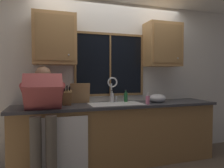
# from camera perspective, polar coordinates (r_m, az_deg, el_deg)

# --- Properties ---
(back_wall) EXTENTS (5.43, 0.12, 2.55)m
(back_wall) POSITION_cam_1_polar(r_m,az_deg,el_deg) (3.46, -0.12, 1.18)
(back_wall) COLOR silver
(back_wall) RESTS_ON floor
(window_glass) EXTENTS (1.10, 0.02, 0.95)m
(window_glass) POSITION_cam_1_polar(r_m,az_deg,el_deg) (3.39, -0.54, 5.38)
(window_glass) COLOR black
(window_frame_top) EXTENTS (1.17, 0.02, 0.04)m
(window_frame_top) POSITION_cam_1_polar(r_m,az_deg,el_deg) (3.44, -0.50, 13.62)
(window_frame_top) COLOR brown
(window_frame_bottom) EXTENTS (1.17, 0.02, 0.04)m
(window_frame_bottom) POSITION_cam_1_polar(r_m,az_deg,el_deg) (3.38, -0.49, -2.96)
(window_frame_bottom) COLOR brown
(window_frame_left) EXTENTS (0.03, 0.02, 0.95)m
(window_frame_left) POSITION_cam_1_polar(r_m,az_deg,el_deg) (3.25, -10.13, 5.47)
(window_frame_left) COLOR brown
(window_frame_right) EXTENTS (0.03, 0.02, 0.95)m
(window_frame_right) POSITION_cam_1_polar(r_m,az_deg,el_deg) (3.58, 8.24, 5.19)
(window_frame_right) COLOR brown
(window_mullion_center) EXTENTS (0.02, 0.02, 0.95)m
(window_mullion_center) POSITION_cam_1_polar(r_m,az_deg,el_deg) (3.37, -0.48, 5.39)
(window_mullion_center) COLOR brown
(lower_cabinet_run) EXTENTS (3.03, 0.58, 0.88)m
(lower_cabinet_run) POSITION_cam_1_polar(r_m,az_deg,el_deg) (3.26, 1.80, -13.80)
(lower_cabinet_run) COLOR olive
(lower_cabinet_run) RESTS_ON floor
(countertop) EXTENTS (3.09, 0.62, 0.04)m
(countertop) POSITION_cam_1_polar(r_m,az_deg,el_deg) (3.14, 1.93, -5.81)
(countertop) COLOR #38383D
(countertop) RESTS_ON lower_cabinet_run
(dishwasher_front) EXTENTS (0.60, 0.02, 0.74)m
(dishwasher_front) POSITION_cam_1_polar(r_m,az_deg,el_deg) (2.78, -13.01, -16.31)
(dishwasher_front) COLOR white
(upper_cabinet_left) EXTENTS (0.59, 0.36, 0.72)m
(upper_cabinet_left) POSITION_cam_1_polar(r_m,az_deg,el_deg) (3.11, -15.57, 11.77)
(upper_cabinet_left) COLOR #A87A47
(upper_cabinet_right) EXTENTS (0.59, 0.36, 0.72)m
(upper_cabinet_right) POSITION_cam_1_polar(r_m,az_deg,el_deg) (3.63, 13.81, 10.42)
(upper_cabinet_right) COLOR #A87A47
(sink) EXTENTS (0.80, 0.46, 0.21)m
(sink) POSITION_cam_1_polar(r_m,az_deg,el_deg) (3.15, 1.04, -7.23)
(sink) COLOR silver
(sink) RESTS_ON lower_cabinet_run
(faucet) EXTENTS (0.18, 0.09, 0.40)m
(faucet) POSITION_cam_1_polar(r_m,az_deg,el_deg) (3.28, 0.16, -0.66)
(faucet) COLOR silver
(faucet) RESTS_ON countertop
(person_standing) EXTENTS (0.53, 0.72, 1.47)m
(person_standing) POSITION_cam_1_polar(r_m,az_deg,el_deg) (2.69, -18.41, -6.63)
(person_standing) COLOR #595147
(person_standing) RESTS_ON floor
(knife_block) EXTENTS (0.12, 0.18, 0.32)m
(knife_block) POSITION_cam_1_polar(r_m,az_deg,el_deg) (3.01, -12.36, -3.74)
(knife_block) COLOR olive
(knife_block) RESTS_ON countertop
(cutting_board) EXTENTS (0.30, 0.08, 0.31)m
(cutting_board) POSITION_cam_1_polar(r_m,az_deg,el_deg) (3.20, -8.83, -2.56)
(cutting_board) COLOR #997047
(cutting_board) RESTS_ON countertop
(mixing_bowl) EXTENTS (0.28, 0.28, 0.14)m
(mixing_bowl) POSITION_cam_1_polar(r_m,az_deg,el_deg) (3.38, 12.37, -3.87)
(mixing_bowl) COLOR #B7B7BC
(mixing_bowl) RESTS_ON countertop
(soap_dispenser) EXTENTS (0.06, 0.07, 0.17)m
(soap_dispenser) POSITION_cam_1_polar(r_m,az_deg,el_deg) (3.12, 9.81, -4.30)
(soap_dispenser) COLOR pink
(soap_dispenser) RESTS_ON countertop
(bottle_green_glass) EXTENTS (0.06, 0.06, 0.19)m
(bottle_green_glass) POSITION_cam_1_polar(r_m,az_deg,el_deg) (3.30, -0.00, -3.69)
(bottle_green_glass) COLOR #B7B7BC
(bottle_green_glass) RESTS_ON countertop
(bottle_tall_clear) EXTENTS (0.06, 0.06, 0.19)m
(bottle_tall_clear) POSITION_cam_1_polar(r_m,az_deg,el_deg) (3.35, 3.81, -3.58)
(bottle_tall_clear) COLOR #1E592D
(bottle_tall_clear) RESTS_ON countertop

